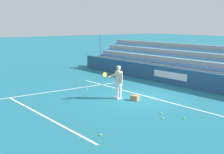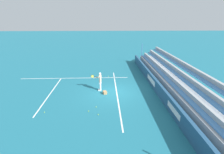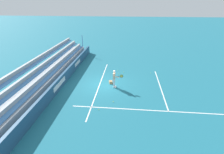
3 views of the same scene
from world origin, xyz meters
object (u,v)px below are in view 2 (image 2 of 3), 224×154
at_px(tennis_ball_on_baseline, 117,94).
at_px(tennis_ball_far_left, 89,111).
at_px(ball_box_cardboard, 105,92).
at_px(tennis_ball_by_box, 98,115).
at_px(tennis_ball_far_right, 96,107).
at_px(tennis_ball_near_player, 109,76).
at_px(tennis_player, 100,81).
at_px(tennis_ball_midcourt, 44,112).
at_px(tennis_ball_stray_back, 99,80).

height_order(tennis_ball_on_baseline, tennis_ball_far_left, same).
bearing_deg(tennis_ball_far_left, ball_box_cardboard, -20.98).
bearing_deg(ball_box_cardboard, tennis_ball_by_box, 172.65).
xyz_separation_m(tennis_ball_on_baseline, tennis_ball_far_right, (-2.31, 1.76, 0.00)).
height_order(tennis_ball_by_box, tennis_ball_far_right, same).
distance_m(ball_box_cardboard, tennis_ball_far_right, 2.58).
xyz_separation_m(tennis_ball_near_player, tennis_ball_far_right, (-7.27, 1.10, 0.00)).
bearing_deg(tennis_ball_on_baseline, tennis_ball_near_player, 7.53).
bearing_deg(tennis_player, tennis_ball_midcourt, 135.22).
xyz_separation_m(tennis_ball_by_box, tennis_ball_midcourt, (0.47, 3.89, 0.00)).
distance_m(tennis_ball_near_player, tennis_ball_midcourt, 9.25).
bearing_deg(tennis_ball_near_player, tennis_ball_far_left, 168.41).
bearing_deg(tennis_ball_near_player, tennis_ball_by_box, 173.91).
relative_size(tennis_ball_far_right, tennis_ball_far_left, 1.00).
height_order(tennis_player, ball_box_cardboard, tennis_player).
relative_size(tennis_player, ball_box_cardboard, 4.29).
xyz_separation_m(tennis_ball_far_right, tennis_ball_far_left, (-0.60, 0.52, 0.00)).
relative_size(tennis_ball_on_baseline, tennis_ball_stray_back, 1.00).
height_order(tennis_player, tennis_ball_midcourt, tennis_player).
height_order(tennis_ball_stray_back, tennis_ball_midcourt, same).
height_order(ball_box_cardboard, tennis_ball_far_right, ball_box_cardboard).
height_order(tennis_ball_on_baseline, tennis_ball_far_right, same).
distance_m(tennis_player, tennis_ball_midcourt, 5.62).
xyz_separation_m(tennis_ball_on_baseline, tennis_ball_by_box, (-3.42, 1.55, 0.00)).
distance_m(tennis_player, tennis_ball_far_right, 3.42).
distance_m(tennis_player, tennis_ball_stray_back, 2.87).
bearing_deg(ball_box_cardboard, tennis_ball_midcourt, 125.68).
distance_m(tennis_ball_on_baseline, tennis_ball_stray_back, 4.09).
bearing_deg(tennis_player, tennis_ball_by_box, 179.71).
bearing_deg(tennis_ball_midcourt, tennis_ball_stray_back, -29.37).
xyz_separation_m(tennis_ball_far_right, tennis_ball_midcourt, (-0.64, 3.69, 0.00)).
relative_size(tennis_ball_far_right, tennis_ball_midcourt, 1.00).
bearing_deg(tennis_player, ball_box_cardboard, -151.55).
bearing_deg(tennis_ball_far_right, tennis_ball_stray_back, -0.67).
distance_m(tennis_player, tennis_ball_near_player, 4.16).
relative_size(tennis_ball_far_left, tennis_ball_stray_back, 1.00).
relative_size(tennis_ball_near_player, tennis_ball_by_box, 1.00).
bearing_deg(tennis_ball_stray_back, tennis_ball_by_box, -178.93).
xyz_separation_m(tennis_ball_near_player, tennis_ball_far_left, (-7.88, 1.62, 0.00)).
bearing_deg(tennis_ball_midcourt, tennis_ball_on_baseline, -61.55).
relative_size(tennis_ball_by_box, tennis_ball_midcourt, 1.00).
relative_size(tennis_player, tennis_ball_near_player, 25.98).
xyz_separation_m(tennis_ball_on_baseline, tennis_ball_stray_back, (3.73, 1.69, 0.00)).
distance_m(tennis_ball_far_left, tennis_ball_stray_back, 6.67).
bearing_deg(tennis_player, tennis_ball_stray_back, 3.27).
xyz_separation_m(ball_box_cardboard, tennis_ball_far_right, (-2.49, 0.67, -0.10)).
relative_size(tennis_player, tennis_ball_far_left, 25.98).
bearing_deg(tennis_ball_by_box, tennis_ball_far_right, 10.43).
bearing_deg(tennis_ball_on_baseline, tennis_player, 56.98).
distance_m(ball_box_cardboard, tennis_ball_near_player, 4.81).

